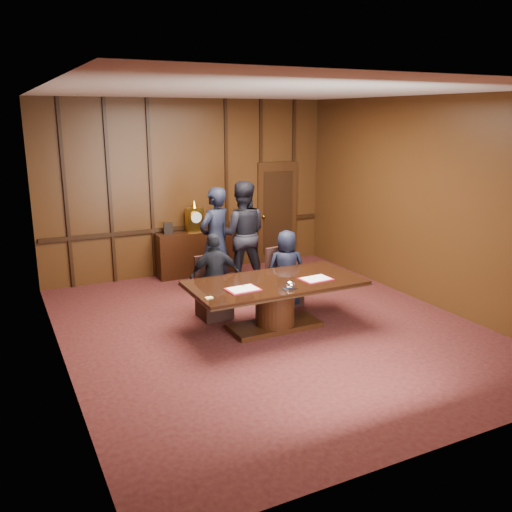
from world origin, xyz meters
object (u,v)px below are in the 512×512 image
(conference_table, at_px, (275,297))
(signatory_right, at_px, (286,269))
(signatory_left, at_px, (215,277))
(witness_left, at_px, (215,240))
(sideboard, at_px, (196,251))
(witness_right, at_px, (242,234))

(conference_table, height_order, signatory_right, signatory_right)
(signatory_left, bearing_deg, witness_left, -105.80)
(witness_left, bearing_deg, signatory_left, 43.59)
(sideboard, relative_size, witness_right, 0.80)
(signatory_left, xyz_separation_m, witness_right, (1.14, 1.43, 0.30))
(sideboard, xyz_separation_m, signatory_right, (0.71, -2.51, 0.18))
(witness_right, bearing_deg, signatory_left, 74.20)
(sideboard, height_order, witness_left, witness_left)
(signatory_right, xyz_separation_m, witness_right, (-0.16, 1.43, 0.34))
(signatory_right, xyz_separation_m, witness_left, (-0.76, 1.29, 0.31))
(conference_table, height_order, witness_left, witness_left)
(signatory_left, height_order, signatory_right, signatory_left)
(sideboard, xyz_separation_m, signatory_left, (-0.59, -2.51, 0.21))
(signatory_right, height_order, witness_right, witness_right)
(signatory_right, height_order, witness_left, witness_left)
(conference_table, distance_m, signatory_right, 1.04)
(conference_table, relative_size, witness_left, 1.35)
(sideboard, distance_m, signatory_left, 2.58)
(witness_left, relative_size, witness_right, 0.97)
(witness_left, bearing_deg, witness_right, 169.53)
(conference_table, relative_size, witness_right, 1.31)
(sideboard, distance_m, witness_right, 1.31)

